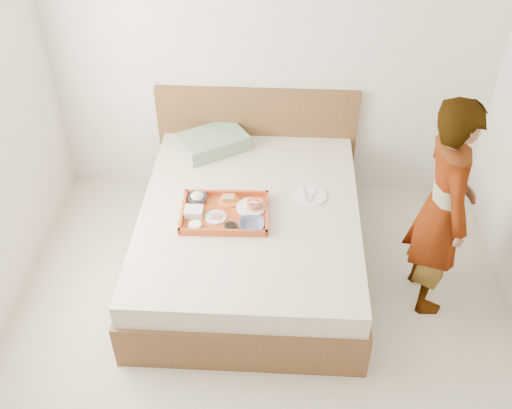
{
  "coord_description": "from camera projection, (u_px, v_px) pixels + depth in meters",
  "views": [
    {
      "loc": [
        0.12,
        -2.26,
        3.26
      ],
      "look_at": [
        -0.05,
        0.9,
        0.65
      ],
      "focal_mm": 42.0,
      "sensor_mm": 36.0,
      "label": 1
    }
  ],
  "objects": [
    {
      "name": "prawn_plate",
      "position": [
        251.0,
        207.0,
        4.23
      ],
      "size": [
        0.22,
        0.22,
        0.01
      ],
      "primitive_type": "cylinder",
      "rotation": [
        0.0,
        0.0,
        0.03
      ],
      "color": "white",
      "rests_on": "tray"
    },
    {
      "name": "sauce_dish",
      "position": [
        231.0,
        227.0,
        4.05
      ],
      "size": [
        0.09,
        0.09,
        0.03
      ],
      "primitive_type": "cylinder",
      "rotation": [
        0.0,
        0.0,
        0.03
      ],
      "color": "black",
      "rests_on": "tray"
    },
    {
      "name": "cheese_round",
      "position": [
        195.0,
        226.0,
        4.07
      ],
      "size": [
        0.09,
        0.09,
        0.03
      ],
      "primitive_type": "cylinder",
      "rotation": [
        0.0,
        0.0,
        0.03
      ],
      "color": "white",
      "rests_on": "tray"
    },
    {
      "name": "navy_bowl_big",
      "position": [
        252.0,
        225.0,
        4.06
      ],
      "size": [
        0.18,
        0.18,
        0.04
      ],
      "primitive_type": "imported",
      "rotation": [
        0.0,
        0.0,
        0.03
      ],
      "color": "#18224D",
      "rests_on": "tray"
    },
    {
      "name": "meat_plate",
      "position": [
        216.0,
        217.0,
        4.15
      ],
      "size": [
        0.15,
        0.15,
        0.01
      ],
      "primitive_type": "cylinder",
      "rotation": [
        0.0,
        0.0,
        0.03
      ],
      "color": "white",
      "rests_on": "tray"
    },
    {
      "name": "tray",
      "position": [
        225.0,
        212.0,
        4.18
      ],
      "size": [
        0.62,
        0.46,
        0.06
      ],
      "primitive_type": "cube",
      "rotation": [
        0.0,
        0.0,
        0.03
      ],
      "color": "#B84816",
      "rests_on": "bed"
    },
    {
      "name": "person",
      "position": [
        443.0,
        208.0,
        3.84
      ],
      "size": [
        0.43,
        0.62,
        1.6
      ],
      "primitive_type": "imported",
      "rotation": [
        0.0,
        0.0,
        1.66
      ],
      "color": "silver",
      "rests_on": "ground"
    },
    {
      "name": "headboard",
      "position": [
        257.0,
        140.0,
        5.04
      ],
      "size": [
        1.65,
        0.06,
        0.95
      ],
      "primitive_type": "cube",
      "color": "brown",
      "rests_on": "ground"
    },
    {
      "name": "bed",
      "position": [
        250.0,
        236.0,
        4.43
      ],
      "size": [
        1.65,
        2.0,
        0.53
      ],
      "primitive_type": "cube",
      "color": "brown",
      "rests_on": "ground"
    },
    {
      "name": "plastic_tub",
      "position": [
        194.0,
        212.0,
        4.16
      ],
      "size": [
        0.13,
        0.11,
        0.06
      ],
      "primitive_type": "cube",
      "rotation": [
        0.0,
        0.0,
        0.03
      ],
      "color": "silver",
      "rests_on": "tray"
    },
    {
      "name": "pillow",
      "position": [
        213.0,
        142.0,
        4.8
      ],
      "size": [
        0.62,
        0.57,
        0.12
      ],
      "primitive_type": "cube",
      "rotation": [
        0.0,
        0.0,
        0.56
      ],
      "color": "#85A984",
      "rests_on": "bed"
    },
    {
      "name": "wall_back",
      "position": [
        270.0,
        46.0,
        4.53
      ],
      "size": [
        3.5,
        0.01,
        2.6
      ],
      "primitive_type": "cube",
      "color": "silver",
      "rests_on": "ground"
    },
    {
      "name": "salad_bowl",
      "position": [
        198.0,
        199.0,
        4.28
      ],
      "size": [
        0.14,
        0.14,
        0.04
      ],
      "primitive_type": "imported",
      "rotation": [
        0.0,
        0.0,
        0.03
      ],
      "color": "#18224D",
      "rests_on": "tray"
    },
    {
      "name": "bread_plate",
      "position": [
        229.0,
        201.0,
        4.29
      ],
      "size": [
        0.15,
        0.15,
        0.01
      ],
      "primitive_type": "cylinder",
      "rotation": [
        0.0,
        0.0,
        0.03
      ],
      "color": "orange",
      "rests_on": "tray"
    },
    {
      "name": "dinner_plate",
      "position": [
        310.0,
        196.0,
        4.36
      ],
      "size": [
        0.28,
        0.28,
        0.01
      ],
      "primitive_type": "cylinder",
      "rotation": [
        0.0,
        0.0,
        -0.15
      ],
      "color": "white",
      "rests_on": "bed"
    },
    {
      "name": "ground",
      "position": [
        256.0,
        373.0,
        3.82
      ],
      "size": [
        3.5,
        4.0,
        0.01
      ],
      "primitive_type": "cube",
      "color": "beige",
      "rests_on": "ground"
    }
  ]
}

